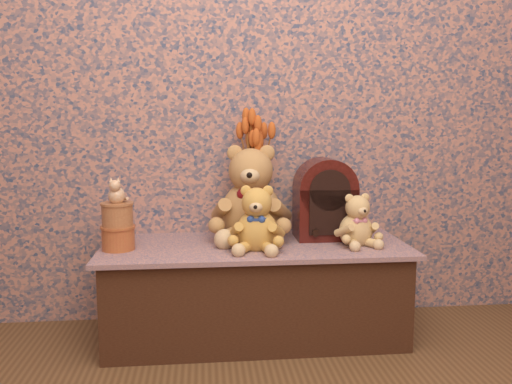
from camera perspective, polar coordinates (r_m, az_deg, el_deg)
The scene contains 10 objects.
display_shelf at distance 2.39m, azimuth -0.12°, elevation -10.62°, with size 1.34×0.56×0.43m, color navy.
teddy_large at distance 2.41m, azimuth -0.53°, elevation 0.37°, with size 0.37×0.44×0.46m, color #AD7C43, non-canonical shape.
teddy_medium at distance 2.22m, azimuth 0.11°, elevation -2.51°, with size 0.23×0.28×0.29m, color #B58533, non-canonical shape.
teddy_small at distance 2.34m, azimuth 10.81°, elevation -2.72°, with size 0.19×0.23×0.25m, color #DAB267, non-canonical shape.
cathedral_radio at distance 2.44m, azimuth 7.48°, elevation -0.69°, with size 0.27×0.19×0.37m, color #360E09, non-canonical shape.
ceramic_vase at distance 2.47m, azimuth 0.00°, elevation -2.76°, with size 0.11×0.11×0.18m, color tan.
dried_stalks at distance 2.43m, azimuth 0.00°, elevation 3.89°, with size 0.21×0.21×0.39m, color #C85620, non-canonical shape.
biscuit_tin_lower at distance 2.30m, azimuth -14.72°, elevation -4.87°, with size 0.14×0.14×0.10m, color #C58339.
biscuit_tin_upper at distance 2.28m, azimuth -14.81°, elevation -2.42°, with size 0.13×0.13×0.10m, color tan.
cat_figurine at distance 2.27m, azimuth -14.91°, elevation 0.24°, with size 0.08×0.09×0.11m, color silver, non-canonical shape.
Camera 1 is at (-0.22, -1.03, 0.98)m, focal length 36.85 mm.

